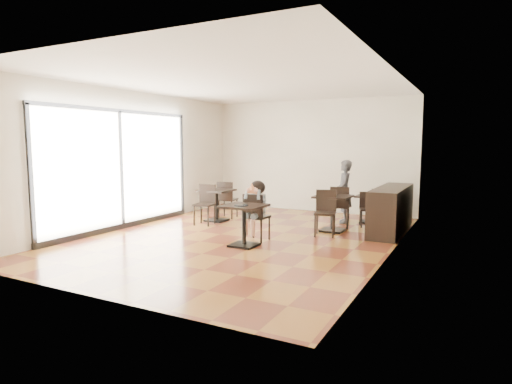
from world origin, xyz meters
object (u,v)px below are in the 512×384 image
Objects in this scene: child at (257,211)px; cafe_table_back at (369,209)px; cafe_table_mid at (333,213)px; chair_left_a at (228,200)px; adult_patron at (344,192)px; chair_back_a at (378,204)px; child_table at (244,226)px; chair_left_b at (204,205)px; cafe_table_left at (217,205)px; chair_mid_a at (340,207)px; chair_back_b at (368,210)px; chair_mid_b at (325,213)px; child_chair at (257,217)px.

child is 1.79× the size of cafe_table_back.
cafe_table_back is (0.50, 1.42, -0.06)m from cafe_table_mid.
cafe_table_mid is 3.03m from chair_left_a.
adult_patron is 1.90× the size of chair_back_a.
child_table is 2.41m from chair_left_b.
chair_mid_a reaches higher than cafe_table_left.
chair_back_b reaches higher than child_table.
cafe_table_left is 0.98× the size of chair_back_b.
chair_mid_a reaches higher than chair_left_a.
chair_mid_b reaches higher than cafe_table_left.
chair_mid_b reaches higher than chair_left_a.
cafe_table_left is at bearing 81.43° from chair_left_b.
child_chair is at bearing -34.12° from chair_left_b.
cafe_table_left is 0.83× the size of chair_mid_a.
cafe_table_mid is at bearing -142.94° from chair_back_b.
adult_patron is (1.02, 3.27, 0.38)m from child_table.
child_chair reaches higher than child_table.
cafe_table_mid is 1.05m from chair_back_b.
cafe_table_mid is at bearing -124.33° from child_chair.
chair_mid_a is 1.00× the size of chair_left_b.
child_chair is 2.12m from chair_left_b.
cafe_table_mid is 0.83× the size of chair_left_b.
cafe_table_left is 0.83× the size of chair_mid_b.
chair_mid_b is 3.01m from chair_left_b.
cafe_table_mid is 1.19× the size of cafe_table_back.
child is 2.78m from chair_left_a.
adult_patron is 1.60× the size of chair_mid_a.
chair_mid_a is at bearing -170.24° from chair_back_b.
chair_back_a and chair_back_b have the same top height.
chair_back_a is at bearing -115.09° from child_chair.
chair_back_a is at bearing 81.26° from cafe_table_back.
cafe_table_mid is at bearing 54.30° from chair_back_a.
child reaches higher than child_chair.
cafe_table_mid is (0.07, -1.12, -0.38)m from adult_patron.
chair_left_b is (-1.92, 1.47, 0.08)m from child_table.
chair_mid_a is at bearing 90.00° from cafe_table_mid.
cafe_table_back is at bearing 62.28° from child.
child is 1.49× the size of chair_back_a.
adult_patron is 0.79m from chair_back_b.
adult_patron is at bearing 33.31° from chair_back_a.
chair_left_b is at bearing 17.20° from chair_back_a.
chair_left_b is at bearing 81.43° from chair_left_a.
child is 1.26× the size of chair_left_b.
cafe_table_left reaches higher than child_table.
child_table is 3.44m from adult_patron.
chair_mid_a is 1.54m from chair_back_a.
cafe_table_back is 1.01m from chair_mid_a.
cafe_table_left is 0.56m from chair_left_a.
chair_left_a is (-3.00, 0.42, 0.08)m from cafe_table_mid.
cafe_table_left is at bearing -37.43° from child_chair.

